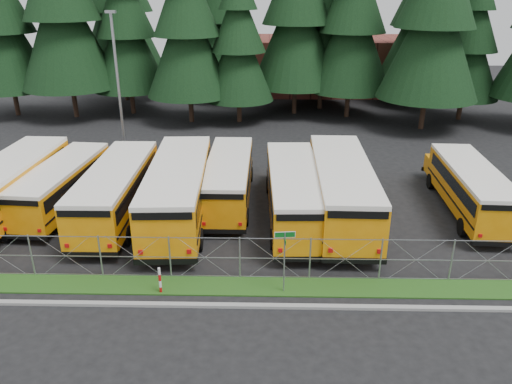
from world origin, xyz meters
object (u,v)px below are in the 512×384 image
at_px(bus_4, 229,180).
at_px(striped_bollard, 160,281).
at_px(bus_3, 179,191).
at_px(street_sign, 285,249).
at_px(bus_6, 341,190).
at_px(light_standard, 118,80).
at_px(bus_1, 65,185).
at_px(bus_0, 15,187).
at_px(bus_5, 294,194).
at_px(bus_east, 468,189).
at_px(bus_2, 119,191).

bearing_deg(bus_4, striped_bollard, -102.89).
distance_m(bus_3, street_sign, 8.79).
bearing_deg(bus_6, light_standard, 145.18).
bearing_deg(bus_1, bus_3, -6.43).
xyz_separation_m(bus_0, bus_5, (15.29, -0.59, -0.04)).
distance_m(striped_bollard, light_standard, 19.70).
bearing_deg(bus_1, bus_0, -159.64).
height_order(bus_0, bus_1, bus_0).
bearing_deg(bus_1, striped_bollard, -45.63).
xyz_separation_m(bus_5, light_standard, (-12.04, 10.88, 4.01)).
xyz_separation_m(bus_5, street_sign, (-0.70, -6.95, 0.54)).
distance_m(bus_1, striped_bollard, 10.99).
bearing_deg(striped_bollard, bus_0, 140.90).
xyz_separation_m(bus_1, light_standard, (0.76, 9.59, 4.18)).
xyz_separation_m(bus_6, light_standard, (-14.58, 10.59, 3.88)).
relative_size(bus_east, striped_bollard, 8.62).
bearing_deg(bus_2, bus_5, -1.32).
relative_size(street_sign, striped_bollard, 2.34).
bearing_deg(bus_5, bus_east, 5.42).
height_order(bus_5, street_sign, bus_5).
distance_m(bus_0, striped_bollard, 12.29).
bearing_deg(bus_4, bus_2, -160.15).
height_order(bus_3, street_sign, bus_3).
distance_m(bus_0, bus_2, 5.88).
height_order(bus_0, bus_east, bus_0).
bearing_deg(street_sign, striped_bollard, -177.81).
height_order(bus_5, bus_east, bus_5).
distance_m(bus_east, striped_bollard, 17.60).
height_order(bus_2, light_standard, light_standard).
bearing_deg(bus_5, bus_3, 178.46).
bearing_deg(bus_east, bus_3, -172.92).
bearing_deg(bus_6, bus_0, -179.77).
bearing_deg(bus_1, bus_5, -1.14).
bearing_deg(bus_east, striped_bollard, -149.00).
bearing_deg(bus_0, bus_4, 9.85).
xyz_separation_m(striped_bollard, light_standard, (-6.26, 18.02, 4.90)).
bearing_deg(street_sign, bus_5, 84.23).
bearing_deg(bus_3, bus_4, 39.21).
bearing_deg(bus_0, bus_3, -1.93).
distance_m(bus_east, light_standard, 24.14).
bearing_deg(street_sign, bus_east, 38.13).
distance_m(bus_4, bus_east, 13.32).
bearing_deg(bus_4, bus_0, -171.73).
bearing_deg(bus_3, bus_2, 174.26).
distance_m(bus_2, bus_5, 9.43).
relative_size(bus_0, bus_3, 0.95).
xyz_separation_m(bus_4, bus_6, (6.13, -1.94, 0.25)).
height_order(bus_0, light_standard, light_standard).
xyz_separation_m(bus_1, street_sign, (12.09, -8.24, 0.71)).
relative_size(bus_0, bus_6, 0.94).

